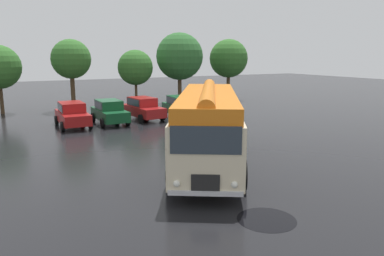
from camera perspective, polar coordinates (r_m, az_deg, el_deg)
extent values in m
plane|color=black|center=(17.00, 1.54, -5.38)|extent=(120.00, 120.00, 0.00)
cube|color=beige|center=(16.44, 2.45, -0.21)|extent=(7.32, 9.85, 2.10)
cube|color=orange|center=(16.23, 2.49, 4.39)|extent=(7.05, 9.57, 0.56)
cylinder|color=orange|center=(16.21, 2.50, 5.31)|extent=(5.44, 8.44, 0.60)
cube|color=#2D3842|center=(16.67, 6.84, 1.87)|extent=(4.18, 6.86, 0.84)
cube|color=#2D3842|center=(16.70, -1.86, 1.96)|extent=(4.18, 6.86, 0.84)
cube|color=orange|center=(16.67, 6.80, -0.02)|extent=(4.27, 7.03, 0.12)
cube|color=orange|center=(16.70, -1.87, 0.07)|extent=(4.27, 7.03, 0.12)
cube|color=#2D3842|center=(11.40, 2.11, -1.88)|extent=(1.90, 1.17, 0.88)
cube|color=black|center=(11.78, 2.06, -8.39)|extent=(0.80, 0.52, 0.56)
cube|color=silver|center=(11.88, 2.05, -9.93)|extent=(2.08, 1.32, 0.16)
sphere|color=white|center=(11.80, 6.48, -8.58)|extent=(0.22, 0.22, 0.22)
sphere|color=white|center=(11.83, -2.35, -8.46)|extent=(0.22, 0.22, 0.22)
cylinder|color=black|center=(13.75, 7.69, -7.12)|extent=(0.81, 1.09, 1.10)
cylinder|color=orange|center=(13.75, 7.69, -7.12)|extent=(0.47, 0.50, 0.39)
cylinder|color=black|center=(13.79, -3.22, -6.98)|extent=(0.81, 1.09, 1.10)
cylinder|color=orange|center=(13.79, -3.22, -6.98)|extent=(0.47, 0.50, 0.39)
cylinder|color=black|center=(19.53, 6.37, -1.59)|extent=(0.81, 1.09, 1.10)
cylinder|color=orange|center=(19.53, 6.37, -1.59)|extent=(0.47, 0.50, 0.39)
cylinder|color=black|center=(19.56, -1.26, -1.51)|extent=(0.81, 1.09, 1.10)
cylinder|color=orange|center=(19.56, -1.26, -1.51)|extent=(0.47, 0.50, 0.39)
cube|color=maroon|center=(26.53, -17.73, 1.59)|extent=(1.72, 4.21, 0.70)
cube|color=maroon|center=(26.58, -17.87, 3.06)|extent=(1.51, 2.19, 0.64)
cube|color=#2D3842|center=(26.72, -16.27, 3.20)|extent=(0.03, 1.93, 0.50)
cube|color=#2D3842|center=(26.46, -19.49, 2.93)|extent=(0.03, 1.93, 0.50)
cylinder|color=black|center=(25.49, -15.22, 0.56)|extent=(0.20, 0.64, 0.64)
cylinder|color=black|center=(25.19, -19.13, 0.21)|extent=(0.20, 0.64, 0.64)
cylinder|color=black|center=(28.01, -16.39, 1.43)|extent=(0.20, 0.64, 0.64)
cylinder|color=black|center=(27.73, -19.95, 1.11)|extent=(0.20, 0.64, 0.64)
cube|color=#144C28|center=(27.14, -12.42, 2.07)|extent=(1.72, 4.21, 0.70)
cube|color=#144C28|center=(27.18, -12.56, 3.51)|extent=(1.50, 2.19, 0.64)
cube|color=#2D3842|center=(27.40, -11.04, 3.62)|extent=(0.03, 1.93, 0.50)
cube|color=#2D3842|center=(26.99, -14.11, 3.38)|extent=(0.03, 1.93, 0.50)
cylinder|color=black|center=(26.22, -9.75, 1.08)|extent=(0.20, 0.64, 0.64)
cylinder|color=black|center=(25.73, -13.47, 0.74)|extent=(0.20, 0.64, 0.64)
cylinder|color=black|center=(28.67, -11.42, 1.88)|extent=(0.20, 0.64, 0.64)
cylinder|color=black|center=(28.22, -14.83, 1.58)|extent=(0.20, 0.64, 0.64)
cube|color=maroon|center=(28.41, -7.43, 2.64)|extent=(2.19, 4.37, 0.70)
cube|color=maroon|center=(28.45, -7.61, 4.01)|extent=(1.75, 2.35, 0.64)
cube|color=#2D3842|center=(28.80, -6.26, 4.13)|extent=(0.25, 1.92, 0.50)
cube|color=#2D3842|center=(28.12, -8.98, 3.88)|extent=(0.25, 1.92, 0.50)
cylinder|color=black|center=(27.76, -4.56, 1.76)|extent=(0.27, 0.66, 0.64)
cylinder|color=black|center=(26.93, -7.80, 1.40)|extent=(0.27, 0.66, 0.64)
cylinder|color=black|center=(30.01, -7.07, 2.42)|extent=(0.27, 0.66, 0.64)
cylinder|color=black|center=(29.24, -10.13, 2.11)|extent=(0.27, 0.66, 0.64)
cube|color=#144C28|center=(28.99, -1.70, 2.90)|extent=(2.04, 4.33, 0.70)
cube|color=#144C28|center=(29.04, -1.82, 4.25)|extent=(1.67, 2.30, 0.64)
cube|color=#2D3842|center=(29.32, -0.43, 4.32)|extent=(0.18, 1.93, 0.50)
cube|color=#2D3842|center=(28.77, -3.23, 4.17)|extent=(0.18, 1.93, 0.50)
cylinder|color=black|center=(28.20, 0.94, 1.95)|extent=(0.25, 0.65, 0.64)
cylinder|color=black|center=(27.53, -2.40, 1.71)|extent=(0.25, 0.65, 0.64)
cylinder|color=black|center=(30.56, -1.06, 2.67)|extent=(0.25, 0.65, 0.64)
cylinder|color=black|center=(29.95, -4.18, 2.46)|extent=(0.25, 0.65, 0.64)
cylinder|color=#4C3823|center=(34.57, -27.05, 3.99)|extent=(0.30, 0.30, 2.49)
sphere|color=#336B28|center=(34.73, -27.06, 8.69)|extent=(2.85, 2.85, 2.85)
cylinder|color=#4C3823|center=(34.29, -17.67, 5.21)|extent=(0.37, 0.37, 3.18)
sphere|color=#336B28|center=(34.14, -17.96, 9.97)|extent=(3.37, 3.37, 3.37)
sphere|color=#336B28|center=(34.05, -17.22, 10.63)|extent=(2.13, 2.13, 2.13)
cylinder|color=#4C3823|center=(35.48, -8.50, 5.19)|extent=(0.25, 0.25, 2.43)
sphere|color=#336B28|center=(35.31, -8.62, 9.10)|extent=(3.24, 3.24, 3.24)
sphere|color=#336B28|center=(35.20, -9.39, 8.64)|extent=(1.84, 1.84, 1.84)
cylinder|color=#4C3823|center=(37.40, -1.88, 5.98)|extent=(0.38, 0.38, 2.91)
sphere|color=#2D662D|center=(37.25, -1.91, 10.85)|extent=(4.59, 4.59, 4.59)
sphere|color=#2D662D|center=(37.06, -2.77, 10.90)|extent=(2.99, 2.99, 2.99)
cylinder|color=#4C3823|center=(40.97, 5.53, 6.36)|extent=(0.38, 0.38, 2.87)
sphere|color=#336B28|center=(40.83, 5.61, 10.51)|extent=(4.08, 4.08, 4.08)
sphere|color=#336B28|center=(40.70, 5.41, 10.68)|extent=(2.73, 2.73, 2.73)
cylinder|color=black|center=(11.69, 11.29, -13.51)|extent=(1.77, 1.77, 0.01)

